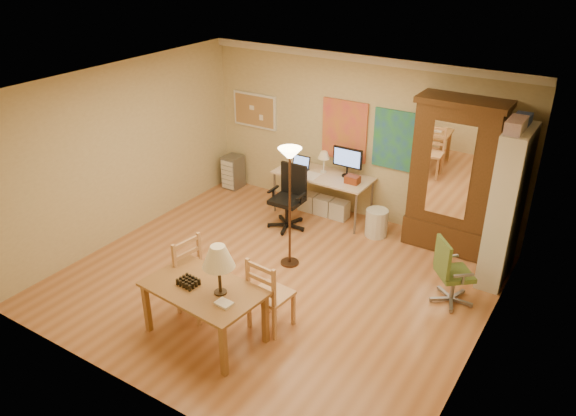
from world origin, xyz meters
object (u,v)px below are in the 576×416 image
Objects in this scene: computer_desk at (325,190)px; armoire at (453,186)px; office_chair_black at (288,211)px; office_chair_green at (450,286)px; dining_table at (209,280)px; bookshelf at (506,208)px.

armoire is (2.08, 0.08, 0.56)m from computer_desk.
office_chair_green is at bearing -12.49° from office_chair_black.
office_chair_green is (2.60, -1.34, -0.21)m from computer_desk.
office_chair_black is at bearing 104.75° from dining_table.
dining_table is 0.63× the size of armoire.
computer_desk is at bearing 152.81° from office_chair_green.
bookshelf is at bearing 4.85° from office_chair_black.
dining_table is 3.03m from office_chair_black.
bookshelf reaches higher than office_chair_black.
office_chair_black is (-0.30, -0.69, -0.18)m from computer_desk.
dining_table is at bearing -82.74° from computer_desk.
dining_table is 1.40× the size of office_chair_black.
bookshelf is (0.35, 0.92, 0.84)m from office_chair_green.
computer_desk is at bearing 97.26° from dining_table.
office_chair_black is 2.98m from office_chair_green.
office_chair_black is 2.61m from armoire.
armoire is 1.00m from bookshelf.
office_chair_black reaches higher than office_chair_green.
office_chair_black is at bearing -162.00° from armoire.
armoire is at bearing 110.14° from office_chair_green.
dining_table is 1.58× the size of office_chair_green.
dining_table is at bearing -75.25° from office_chair_black.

